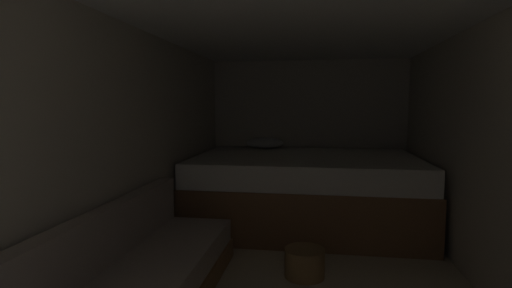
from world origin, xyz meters
name	(u,v)px	position (x,y,z in m)	size (l,w,h in m)	color
wall_back	(308,133)	(0.00, 4.92, 1.00)	(2.74, 0.05, 2.00)	beige
wall_left	(117,156)	(-1.34, 2.15, 1.00)	(0.05, 5.49, 2.00)	beige
wall_right	(511,165)	(1.34, 2.15, 1.00)	(0.05, 5.49, 2.00)	beige
ceiling_slab	(300,7)	(0.00, 2.15, 2.02)	(2.74, 5.49, 0.05)	white
bed	(305,190)	(0.00, 3.95, 0.40)	(2.52, 1.80, 0.95)	brown
wicker_basket	(305,263)	(0.04, 2.53, 0.11)	(0.32, 0.32, 0.23)	olive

